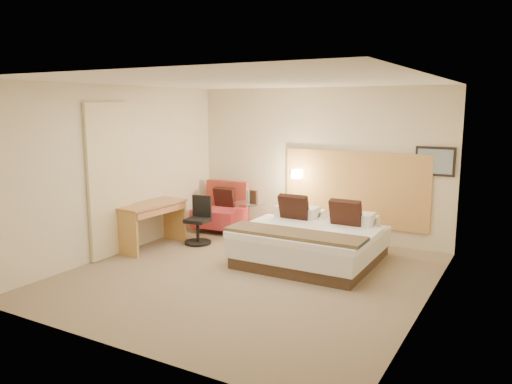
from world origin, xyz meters
The scene contains 19 objects.
floor centered at (0.00, 0.00, -0.01)m, with size 4.80×5.00×0.02m, color #7F6D56.
ceiling centered at (0.00, 0.00, 2.71)m, with size 4.80×5.00×0.02m, color white.
wall_back centered at (0.00, 2.51, 1.35)m, with size 4.80×0.02×2.70m, color beige.
wall_front centered at (0.00, -2.51, 1.35)m, with size 4.80×0.02×2.70m, color beige.
wall_left centered at (-2.41, 0.00, 1.35)m, with size 0.02×5.00×2.70m, color beige.
wall_right centered at (2.41, 0.00, 1.35)m, with size 0.02×5.00×2.70m, color beige.
headboard_panel centered at (0.70, 2.47, 0.95)m, with size 2.60×0.04×1.30m, color tan.
art_frame centered at (2.02, 2.48, 1.50)m, with size 0.62×0.03×0.47m, color black.
art_canvas centered at (2.02, 2.46, 1.50)m, with size 0.54×0.01×0.39m, color gray.
lamp_arm centered at (-0.35, 2.42, 1.15)m, with size 0.02×0.02×0.12m, color white.
lamp_shade centered at (-0.35, 2.36, 1.15)m, with size 0.15×0.15×0.15m, color #F6E5C0.
curtain centered at (-2.36, -0.25, 1.22)m, with size 0.06×0.90×2.42m, color beige.
bottle_a centered at (-1.14, 1.95, 0.73)m, with size 0.07×0.07×0.22m, color #82B4CA.
menu_folder centered at (-0.97, 1.85, 0.75)m, with size 0.15×0.06×0.25m, color #301D13.
bed centered at (0.52, 1.06, 0.32)m, with size 2.04×1.95×0.98m.
lounge_chair centered at (-1.77, 2.01, 0.37)m, with size 0.94×0.84×0.93m.
side_table centered at (-1.08, 1.90, 0.35)m, with size 0.61×0.61×0.62m.
desk centered at (-2.11, 0.41, 0.60)m, with size 0.63×1.26×0.77m.
desk_chair centered at (-1.60, 1.03, 0.34)m, with size 0.52×0.52×0.82m.
Camera 1 is at (3.44, -5.84, 2.38)m, focal length 35.00 mm.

